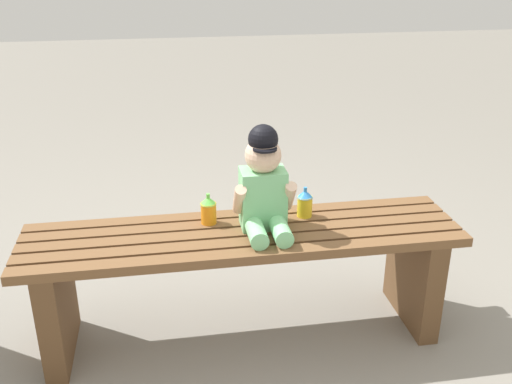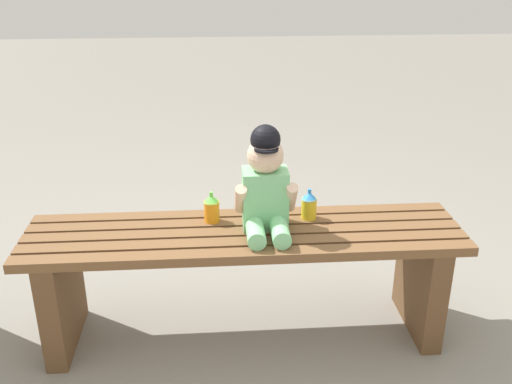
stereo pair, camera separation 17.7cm
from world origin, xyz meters
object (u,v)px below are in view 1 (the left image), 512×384
Objects in this scene: sippy_cup_left at (209,209)px; sippy_cup_right at (305,203)px; child_figure at (264,185)px; park_bench at (244,266)px.

sippy_cup_right is at bearing 0.00° from sippy_cup_left.
child_figure is 3.26× the size of sippy_cup_right.
sippy_cup_left is at bearing 180.00° from sippy_cup_right.
park_bench is at bearing -160.76° from sippy_cup_right.
child_figure is 0.25m from sippy_cup_left.
sippy_cup_right is at bearing 19.24° from park_bench.
sippy_cup_left is (-0.20, 0.07, -0.12)m from child_figure.
sippy_cup_right is (0.26, 0.09, 0.21)m from park_bench.
sippy_cup_left reaches higher than park_bench.
sippy_cup_right is at bearing 22.20° from child_figure.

